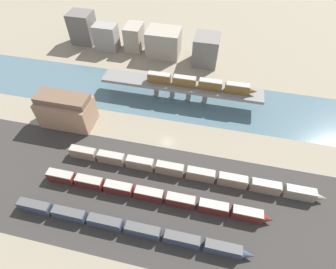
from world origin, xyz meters
The scene contains 14 objects.
ground_plane centered at (0.00, 0.00, 0.00)m, with size 400.00×400.00×0.00m, color gray.
railbed_yard centered at (0.00, -24.00, 0.00)m, with size 280.00×42.00×0.01m, color #33302D.
river_water centered at (0.00, 26.16, 0.00)m, with size 320.00×29.16×0.01m, color #47606B.
bridge centered at (0.00, 26.16, 6.53)m, with size 69.49×8.13×7.71m.
train_on_bridge centered at (8.07, 26.16, 9.77)m, with size 46.07×3.04×4.20m.
train_yard_near centered at (-3.73, -35.93, 1.85)m, with size 71.91×2.91×3.76m.
train_yard_mid centered at (0.65, -24.25, 1.94)m, with size 73.89×3.11×3.95m.
train_yard_far centered at (10.25, -13.34, 2.06)m, with size 87.65×3.01×4.19m.
warehouse_building centered at (-41.30, 1.96, 6.45)m, with size 20.77×11.15×13.57m.
city_block_far_left centered at (-62.44, 63.68, 8.28)m, with size 12.45×10.87×16.57m, color #605B56.
city_block_left centered at (-46.91, 58.96, 6.82)m, with size 11.96×8.05×13.64m, color gray.
city_block_center centered at (-32.55, 63.19, 6.46)m, with size 8.58×11.99×12.93m, color gray.
city_block_right centered at (-15.59, 60.56, 6.77)m, with size 17.01×13.40×13.55m, color gray.
city_block_far_right centered at (6.98, 57.65, 7.14)m, with size 12.31×13.29×14.28m, color slate.
Camera 1 is at (14.38, -63.27, 77.02)m, focal length 28.00 mm.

